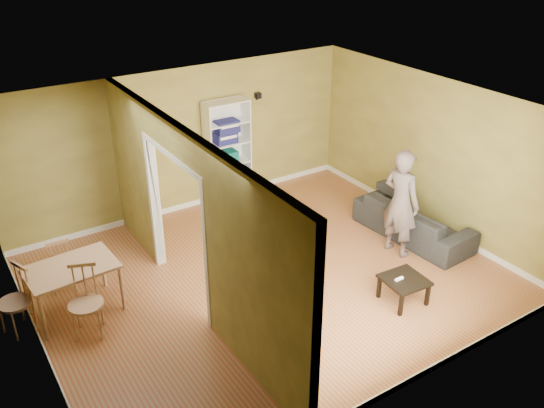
% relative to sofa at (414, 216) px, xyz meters
% --- Properties ---
extents(room_shell, '(6.50, 6.50, 6.50)m').
position_rel_sofa_xyz_m(room_shell, '(-2.70, 0.29, 0.90)').
color(room_shell, olive).
rests_on(room_shell, ground).
extents(partition, '(0.22, 5.50, 2.60)m').
position_rel_sofa_xyz_m(partition, '(-3.90, 0.29, 0.90)').
color(partition, '#A09742').
rests_on(partition, ground).
extents(wall_speaker, '(0.10, 0.10, 0.10)m').
position_rel_sofa_xyz_m(wall_speaker, '(-1.20, 2.98, 1.50)').
color(wall_speaker, black).
rests_on(wall_speaker, room_shell).
extents(sofa, '(2.14, 1.02, 0.79)m').
position_rel_sofa_xyz_m(sofa, '(0.00, 0.00, 0.00)').
color(sofa, black).
rests_on(sofa, ground).
extents(person, '(0.83, 0.69, 2.07)m').
position_rel_sofa_xyz_m(person, '(-0.57, -0.21, 0.64)').
color(person, slate).
rests_on(person, ground).
extents(bookshelf, '(0.83, 0.36, 1.96)m').
position_rel_sofa_xyz_m(bookshelf, '(-1.95, 2.89, 0.58)').
color(bookshelf, white).
rests_on(bookshelf, ground).
extents(paper_box_navy_a, '(0.46, 0.30, 0.24)m').
position_rel_sofa_xyz_m(paper_box_navy_a, '(-1.94, 2.84, 0.13)').
color(paper_box_navy_a, navy).
rests_on(paper_box_navy_a, bookshelf).
extents(paper_box_teal, '(0.43, 0.28, 0.22)m').
position_rel_sofa_xyz_m(paper_box_teal, '(-2.01, 2.84, 0.51)').
color(paper_box_teal, '#106F77').
rests_on(paper_box_teal, bookshelf).
extents(paper_box_navy_b, '(0.39, 0.26, 0.20)m').
position_rel_sofa_xyz_m(paper_box_navy_b, '(-1.98, 2.84, 0.89)').
color(paper_box_navy_b, navy).
rests_on(paper_box_navy_b, bookshelf).
extents(paper_box_navy_c, '(0.42, 0.27, 0.21)m').
position_rel_sofa_xyz_m(paper_box_navy_c, '(-1.94, 2.84, 1.11)').
color(paper_box_navy_c, navy).
rests_on(paper_box_navy_c, bookshelf).
extents(coffee_table, '(0.57, 0.57, 0.38)m').
position_rel_sofa_xyz_m(coffee_table, '(-1.42, -1.24, -0.08)').
color(coffee_table, black).
rests_on(coffee_table, ground).
extents(game_controller, '(0.14, 0.04, 0.03)m').
position_rel_sofa_xyz_m(game_controller, '(-1.50, -1.21, -0.01)').
color(game_controller, white).
rests_on(game_controller, coffee_table).
extents(dining_table, '(1.16, 0.77, 0.73)m').
position_rel_sofa_xyz_m(dining_table, '(-5.34, 1.02, 0.25)').
color(dining_table, '#D9B286').
rests_on(dining_table, ground).
extents(chair_left, '(0.56, 0.56, 0.95)m').
position_rel_sofa_xyz_m(chair_left, '(-6.10, 1.02, 0.08)').
color(chair_left, '#D1B976').
rests_on(chair_left, ground).
extents(chair_near, '(0.59, 0.59, 0.98)m').
position_rel_sofa_xyz_m(chair_near, '(-5.34, 0.46, 0.09)').
color(chair_near, tan).
rests_on(chair_near, ground).
extents(chair_far, '(0.41, 0.41, 0.88)m').
position_rel_sofa_xyz_m(chair_far, '(-5.37, 1.67, 0.04)').
color(chair_far, tan).
rests_on(chair_far, ground).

